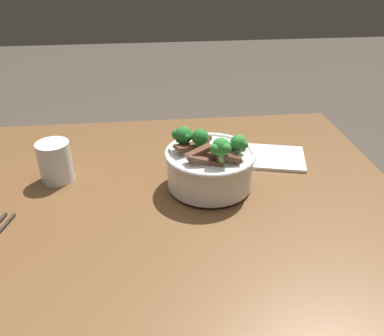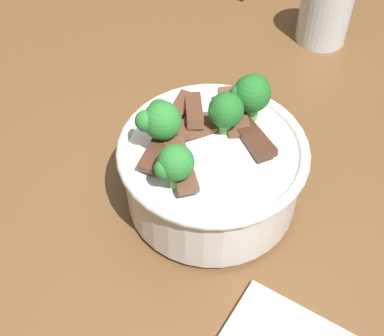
# 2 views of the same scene
# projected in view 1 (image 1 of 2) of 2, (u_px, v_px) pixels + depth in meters

# --- Properties ---
(dining_table) EXTENTS (1.13, 0.91, 0.78)m
(dining_table) POSITION_uv_depth(u_px,v_px,m) (157.00, 241.00, 0.94)
(dining_table) COLOR brown
(dining_table) RESTS_ON ground
(rice_bowl) EXTENTS (0.21, 0.21, 0.15)m
(rice_bowl) POSITION_uv_depth(u_px,v_px,m) (209.00, 164.00, 0.91)
(rice_bowl) COLOR white
(rice_bowl) RESTS_ON dining_table
(drinking_glass) EXTENTS (0.08, 0.08, 0.10)m
(drinking_glass) POSITION_uv_depth(u_px,v_px,m) (55.00, 164.00, 0.95)
(drinking_glass) COLOR white
(drinking_glass) RESTS_ON dining_table
(folded_napkin) EXTENTS (0.19, 0.17, 0.01)m
(folded_napkin) POSITION_uv_depth(u_px,v_px,m) (273.00, 157.00, 1.06)
(folded_napkin) COLOR silver
(folded_napkin) RESTS_ON dining_table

